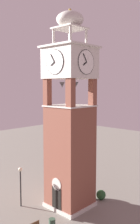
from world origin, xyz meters
The scene contains 6 objects.
ground centered at (0.00, 0.00, 0.00)m, with size 80.00×80.00×0.00m, color gray.
clock_tower centered at (0.00, 0.00, 7.33)m, with size 3.99×3.99×17.65m.
lamp_post centered at (-3.24, -3.17, 2.56)m, with size 0.36×0.36×3.66m.
trash_bin centered at (1.57, -3.69, 0.40)m, with size 0.52×0.52×0.80m, color #38513D.
shrub_near_entry centered at (-2.89, 2.40, 0.31)m, with size 1.17×1.17×0.62m, color #28562D.
shrub_left_of_tower centered at (1.31, 3.03, 0.46)m, with size 0.91×0.91×0.91m, color #28562D.
Camera 1 is at (15.10, -16.00, 10.95)m, focal length 39.82 mm.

